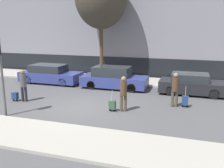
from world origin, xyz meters
name	(u,v)px	position (x,y,z in m)	size (l,w,h in m)	color
ground_plane	(81,107)	(0.00, 0.00, 0.00)	(80.00, 80.00, 0.00)	#4C4C4F
sidewalk_near	(40,135)	(0.00, -3.75, 0.06)	(28.00, 2.50, 0.12)	#A39E93
sidewalk_far	(118,80)	(0.00, 7.00, 0.06)	(28.00, 3.00, 0.12)	#A39E93
building_facade	(129,10)	(0.00, 10.33, 5.57)	(28.00, 2.31, 11.19)	slate
parked_car_0	(50,74)	(-4.66, 4.71, 0.65)	(4.59, 1.82, 1.38)	navy
parked_car_1	(114,78)	(0.37, 4.61, 0.69)	(4.49, 1.80, 1.49)	navy
parked_car_2	(192,84)	(5.48, 4.56, 0.62)	(4.01, 1.74, 1.31)	black
pedestrian_left	(23,83)	(-3.51, 0.04, 1.05)	(0.35, 0.34, 1.83)	#23232D
trolley_left	(15,96)	(-4.04, -0.08, 0.31)	(0.34, 0.29, 1.05)	navy
pedestrian_center	(123,92)	(2.28, 0.10, 1.02)	(0.34, 0.34, 1.78)	#4C4233
trolley_center	(112,105)	(1.76, -0.07, 0.33)	(0.34, 0.29, 1.09)	#335138
pedestrian_right	(175,88)	(4.65, 1.62, 1.04)	(0.35, 0.34, 1.82)	#4C4233
trolley_right	(185,100)	(5.19, 1.72, 0.36)	(0.34, 0.29, 1.15)	navy
parked_bicycle	(180,78)	(4.66, 6.98, 0.49)	(1.77, 0.06, 0.96)	black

